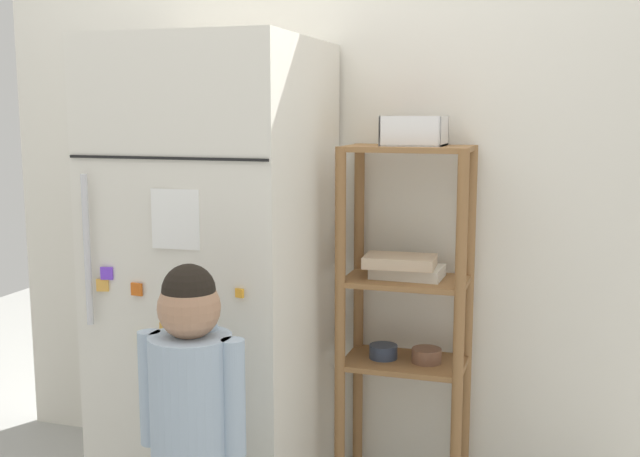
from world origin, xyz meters
TOP-DOWN VIEW (x-y plane):
  - kitchen_wall_back at (0.00, 0.39)m, footprint 2.58×0.03m
  - refrigerator at (-0.24, 0.02)m, footprint 0.65×0.71m
  - child_standing at (-0.07, -0.54)m, footprint 0.31×0.23m
  - pantry_shelf_unit at (0.36, 0.22)m, footprint 0.43×0.28m
  - fruit_bin at (0.37, 0.23)m, footprint 0.20×0.18m

SIDE VIEW (x-z plane):
  - child_standing at x=-0.07m, z-range 0.10..1.05m
  - pantry_shelf_unit at x=0.36m, z-range 0.11..1.33m
  - refrigerator at x=-0.24m, z-range 0.00..1.56m
  - kitchen_wall_back at x=0.00m, z-range 0.00..2.06m
  - fruit_bin at x=0.37m, z-range 1.22..1.31m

